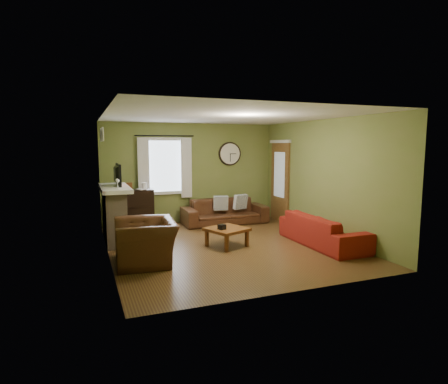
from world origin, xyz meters
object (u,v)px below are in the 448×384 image
object	(u,v)px
armchair	(146,242)
coffee_table	(227,237)
sofa_brown	(225,211)
sofa_red	(323,230)
bookshelf	(136,210)

from	to	relation	value
armchair	coffee_table	distance (m)	1.78
sofa_brown	coffee_table	bearing A→B (deg)	-110.04
armchair	coffee_table	size ratio (longest dim) A/B	1.62
sofa_brown	sofa_red	bearing A→B (deg)	-67.27
armchair	sofa_brown	bearing A→B (deg)	140.17
sofa_brown	coffee_table	xyz separation A→B (m)	(-0.76, -2.09, -0.13)
bookshelf	armchair	bearing A→B (deg)	-94.70
bookshelf	sofa_brown	xyz separation A→B (m)	(2.24, -0.15, -0.16)
bookshelf	sofa_red	bearing A→B (deg)	-40.11
sofa_red	armchair	xyz separation A→B (m)	(-3.58, 0.10, 0.06)
bookshelf	armchair	world-z (taller)	bookshelf
bookshelf	sofa_brown	size ratio (longest dim) A/B	0.44
sofa_brown	sofa_red	world-z (taller)	sofa_brown
sofa_red	armchair	world-z (taller)	armchair
sofa_red	armchair	size ratio (longest dim) A/B	1.84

